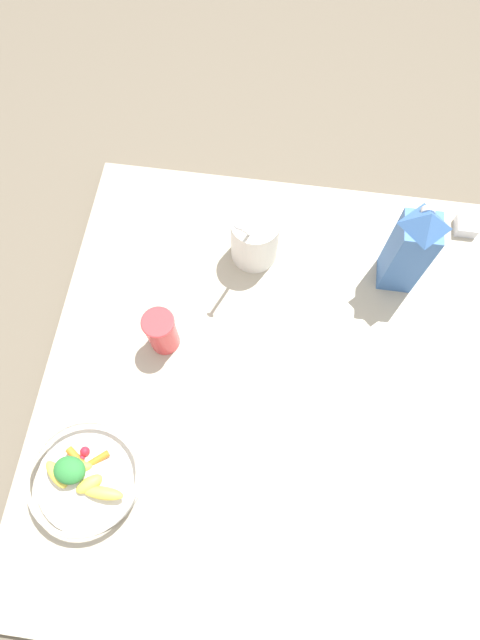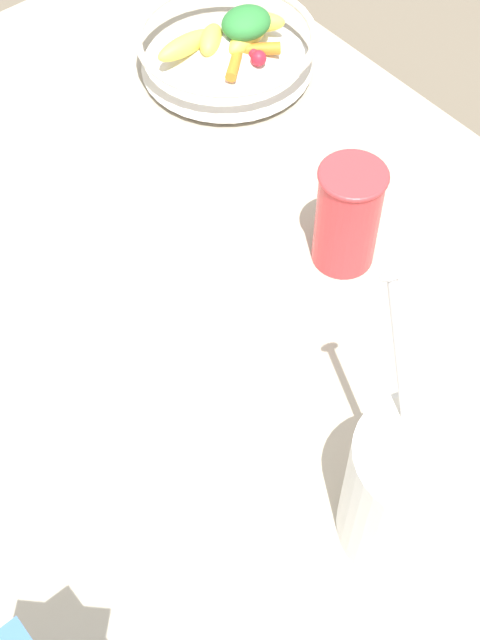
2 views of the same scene
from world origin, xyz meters
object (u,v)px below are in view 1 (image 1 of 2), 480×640
milk_carton (410,248)px  spice_jar (466,226)px  drinking_cup (161,332)px  yogurt_tub (255,237)px  fruit_bowl (85,477)px

milk_carton → spice_jar: 0.27m
milk_carton → drinking_cup: bearing=24.9°
drinking_cup → yogurt_tub: bearing=-124.0°
drinking_cup → spice_jar: 0.80m
fruit_bowl → yogurt_tub: (-0.27, -0.58, 0.04)m
fruit_bowl → drinking_cup: drinking_cup is taller
yogurt_tub → drinking_cup: size_ratio=2.03×
fruit_bowl → milk_carton: size_ratio=0.85×
yogurt_tub → spice_jar: size_ratio=4.96×
milk_carton → spice_jar: milk_carton is taller
yogurt_tub → spice_jar: (-0.52, -0.14, -0.06)m
fruit_bowl → milk_carton: milk_carton is taller
yogurt_tub → spice_jar: yogurt_tub is taller
milk_carton → yogurt_tub: 0.35m
milk_carton → drinking_cup: (0.52, 0.24, -0.07)m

